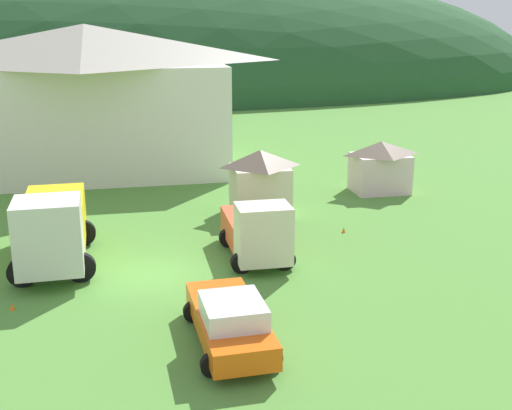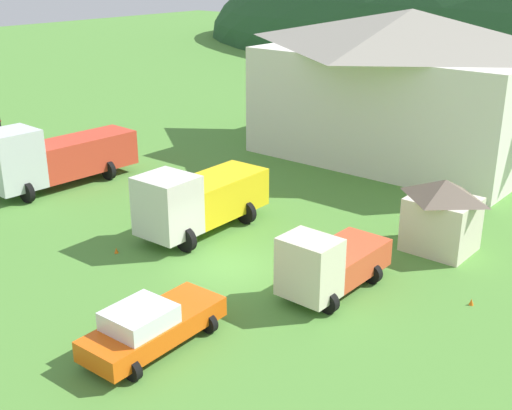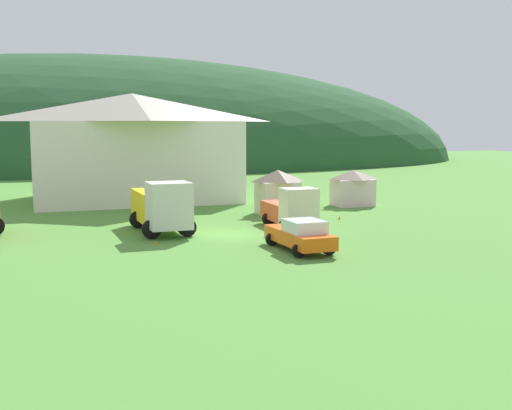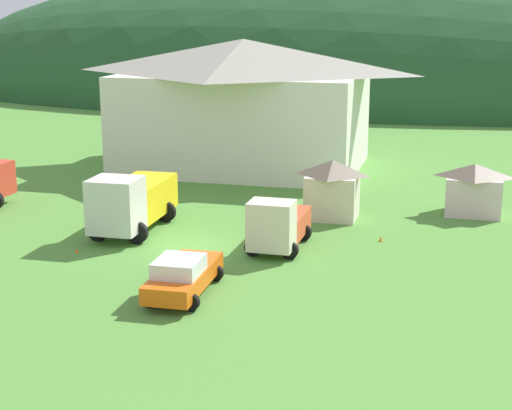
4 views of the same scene
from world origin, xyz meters
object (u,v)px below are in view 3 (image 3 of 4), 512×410
Objects in this scene: service_pickup_orange at (300,235)px; play_shed_pink at (353,187)px; flatbed_truck_yellow at (162,206)px; light_truck_cream at (291,209)px; play_shed_cream at (277,191)px; traffic_cone_mid_row at (156,245)px; traffic_cone_near_pickup at (339,219)px; depot_building at (133,146)px.

play_shed_pink is at bearing 142.87° from service_pickup_orange.
flatbed_truck_yellow is 1.37× the size of light_truck_cream.
play_shed_cream reaches higher than traffic_cone_mid_row.
service_pickup_orange reaches higher than traffic_cone_near_pickup.
traffic_cone_mid_row is at bearing -122.23° from service_pickup_orange.
flatbed_truck_yellow reaches higher than service_pickup_orange.
play_shed_pink is at bearing 135.77° from light_truck_cream.
play_shed_cream is at bearing 117.90° from flatbed_truck_yellow.
light_truck_cream reaches higher than service_pickup_orange.
traffic_cone_near_pickup is (6.92, 9.41, -0.83)m from service_pickup_orange.
flatbed_truck_yellow is at bearing -150.79° from play_shed_cream.
light_truck_cream is at bearing -134.81° from play_shed_pink.
light_truck_cream is (-1.55, -6.42, -0.42)m from play_shed_cream.
flatbed_truck_yellow is 13.78× the size of traffic_cone_near_pickup.
play_shed_pink reaches higher than light_truck_cream.
light_truck_cream reaches higher than traffic_cone_near_pickup.
traffic_cone_near_pickup is (12.55, 1.47, -1.63)m from flatbed_truck_yellow.
play_shed_pink is 6.41× the size of traffic_cone_near_pickup.
traffic_cone_near_pickup is (11.53, -16.33, -4.69)m from depot_building.
play_shed_cream is 6.38× the size of traffic_cone_mid_row.
play_shed_pink is at bearing 55.90° from traffic_cone_near_pickup.
play_shed_cream is at bearing -160.43° from play_shed_pink.
light_truck_cream is at bearing 80.61° from flatbed_truck_yellow.
depot_building is at bearing 175.42° from flatbed_truck_yellow.
light_truck_cream is 0.99× the size of service_pickup_orange.
light_truck_cream is (6.91, -18.92, -3.45)m from depot_building.
play_shed_cream is 13.82m from service_pickup_orange.
depot_building is 20.43m from light_truck_cream.
depot_building reaches higher than traffic_cone_mid_row.
flatbed_truck_yellow is at bearing -93.27° from depot_building.
service_pickup_orange is (5.63, -7.95, -0.80)m from flatbed_truck_yellow.
traffic_cone_near_pickup is at bearing -51.25° from play_shed_cream.
flatbed_truck_yellow is 13.66× the size of traffic_cone_mid_row.
play_shed_cream is 0.63× the size of service_pickup_orange.
play_shed_pink reaches higher than service_pickup_orange.
flatbed_truck_yellow reaches higher than traffic_cone_mid_row.
light_truck_cream is (7.92, -1.12, -0.39)m from flatbed_truck_yellow.
depot_building is 15.39m from play_shed_cream.
service_pickup_orange is 7.87m from traffic_cone_mid_row.
service_pickup_orange reaches higher than traffic_cone_mid_row.
traffic_cone_near_pickup is (4.63, 2.59, -1.24)m from light_truck_cream.
traffic_cone_mid_row is (-18.05, -11.92, -1.48)m from play_shed_pink.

